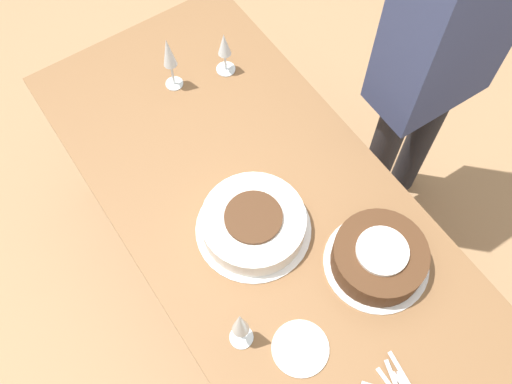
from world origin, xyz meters
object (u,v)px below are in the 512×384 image
Objects in this scene: cake_front_chocolate at (379,258)px; person_cutting at (439,56)px; wine_glass_far at (169,55)px; wine_glass_near at (224,47)px; wine_glass_extra at (240,324)px; cake_center_white at (253,223)px.

cake_front_chocolate is 0.20× the size of person_cutting.
person_cutting is (-0.53, -0.71, 0.05)m from wine_glass_far.
wine_glass_near is 0.11× the size of person_cutting.
person_cutting is at bearing -70.58° from wine_glass_extra.
cake_center_white is 0.39m from cake_front_chocolate.
cake_center_white is 1.59× the size of wine_glass_far.
wine_glass_extra is at bearing 84.79° from cake_front_chocolate.
person_cutting reaches higher than wine_glass_far.
person_cutting reaches higher than cake_front_chocolate.
cake_front_chocolate is 1.79× the size of wine_glass_near.
wine_glass_far is 0.14× the size of person_cutting.
wine_glass_near reaches higher than cake_front_chocolate.
cake_front_chocolate is 0.69m from person_cutting.
cake_front_chocolate is (-0.30, -0.24, 0.01)m from cake_center_white.
wine_glass_far is at bearing -18.69° from wine_glass_extra.
wine_glass_extra is (-0.89, 0.30, -0.01)m from wine_glass_far.
wine_glass_near is 0.72m from person_cutting.
wine_glass_near is (0.88, -0.03, 0.07)m from cake_front_chocolate.
wine_glass_far reaches higher than wine_glass_extra.
wine_glass_extra reaches higher than wine_glass_near.
person_cutting reaches higher than cake_center_white.
person_cutting is (0.35, -1.01, 0.06)m from wine_glass_extra.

